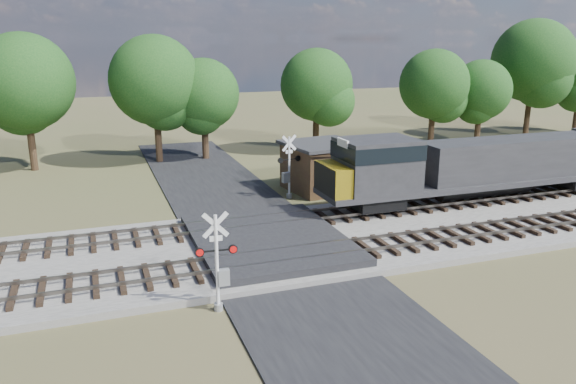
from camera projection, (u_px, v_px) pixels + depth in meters
name	position (u px, v px, depth m)	size (l,w,h in m)	color
ground	(272.00, 251.00, 26.83)	(160.00, 160.00, 0.00)	#48502B
ballast_bed	(444.00, 223.00, 30.47)	(140.00, 10.00, 0.30)	gray
road	(272.00, 250.00, 26.82)	(7.00, 60.00, 0.08)	black
crossing_panel	(268.00, 241.00, 27.20)	(7.00, 9.00, 0.62)	#262628
track_near	(349.00, 249.00, 25.91)	(140.00, 2.60, 0.33)	black
track_far	(309.00, 218.00, 30.46)	(140.00, 2.60, 0.33)	black
crossing_signal_near	(219.00, 270.00, 20.56)	(1.56, 0.34, 3.86)	silver
crossing_signal_far	(288.00, 172.00, 35.26)	(1.62, 0.44, 4.06)	silver
equipment_shed	(323.00, 166.00, 37.33)	(5.26, 5.26, 3.20)	#4E3021
treeline	(266.00, 79.00, 46.96)	(77.69, 9.34, 11.80)	black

